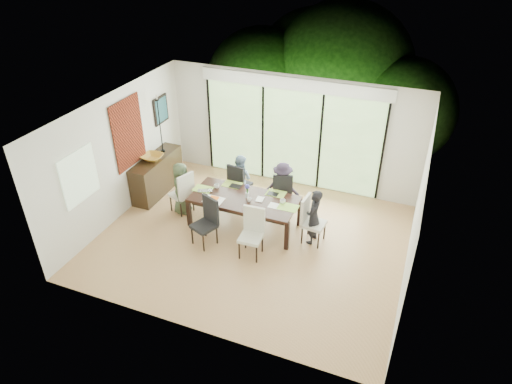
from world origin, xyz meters
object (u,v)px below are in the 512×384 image
at_px(table_top, 244,199).
at_px(chair_far_left, 241,182).
at_px(cup_c, 283,201).
at_px(cup_b, 249,200).
at_px(chair_near_right, 251,234).
at_px(laptop, 205,192).
at_px(chair_left_end, 181,191).
at_px(person_far_left, 240,179).
at_px(person_right_end, 314,217).
at_px(chair_far_right, 283,191).
at_px(bowl, 152,157).
at_px(person_far_right, 282,188).
at_px(person_left_end, 181,188).
at_px(chair_near_left, 204,223).
at_px(chair_right_end, 314,221).
at_px(sideboard, 157,175).
at_px(vase, 247,195).
at_px(cup_a, 217,186).

bearing_deg(table_top, chair_far_left, 117.90).
bearing_deg(cup_c, cup_b, -162.90).
xyz_separation_m(chair_near_right, cup_c, (0.30, 0.97, 0.23)).
bearing_deg(laptop, chair_left_end, 146.75).
height_order(person_far_left, cup_c, person_far_left).
relative_size(chair_near_right, person_right_end, 0.85).
bearing_deg(chair_far_right, cup_b, 49.66).
bearing_deg(bowl, person_far_right, 7.87).
bearing_deg(cup_c, table_top, -172.87).
height_order(person_left_end, person_far_left, same).
distance_m(table_top, chair_near_left, 1.02).
relative_size(table_top, chair_right_end, 2.18).
height_order(chair_far_left, chair_near_right, same).
distance_m(chair_near_right, person_right_end, 1.31).
bearing_deg(chair_near_left, chair_near_right, 22.60).
bearing_deg(bowl, chair_far_right, 8.24).
height_order(table_top, cup_b, cup_b).
xyz_separation_m(table_top, chair_left_end, (-1.50, -0.00, -0.16)).
xyz_separation_m(person_far_left, cup_b, (0.60, -0.93, 0.14)).
distance_m(chair_far_left, person_far_right, 1.00).
height_order(person_far_left, laptop, person_far_left).
xyz_separation_m(chair_far_left, chair_far_right, (1.00, 0.00, 0.00)).
bearing_deg(chair_left_end, chair_far_left, 150.51).
relative_size(person_far_left, sideboard, 0.74).
height_order(table_top, person_right_end, person_right_end).
bearing_deg(person_left_end, chair_near_left, -135.98).
distance_m(chair_near_left, person_far_left, 1.70).
height_order(vase, sideboard, sideboard).
relative_size(person_far_right, cup_c, 10.40).
relative_size(vase, cup_a, 0.97).
distance_m(person_far_right, vase, 0.94).
relative_size(person_far_right, bowl, 2.48).
distance_m(table_top, bowl, 2.49).
bearing_deg(bowl, person_far_left, 11.74).
bearing_deg(person_left_end, person_far_right, -72.14).
relative_size(chair_right_end, chair_far_right, 1.00).
distance_m(table_top, laptop, 0.86).
height_order(person_right_end, cup_c, person_right_end).
xyz_separation_m(table_top, bowl, (-2.43, 0.42, 0.30)).
bearing_deg(chair_far_right, table_top, 39.59).
relative_size(sideboard, bowl, 3.36).
relative_size(person_far_right, cup_b, 12.90).
height_order(chair_far_right, chair_near_right, same).
relative_size(chair_left_end, bowl, 2.12).
relative_size(chair_far_left, person_left_end, 0.85).
relative_size(chair_far_left, person_far_left, 0.85).
bearing_deg(chair_near_left, table_top, 82.72).
relative_size(person_far_left, cup_c, 10.40).
distance_m(chair_left_end, cup_a, 0.85).
height_order(chair_far_right, chair_near_left, same).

